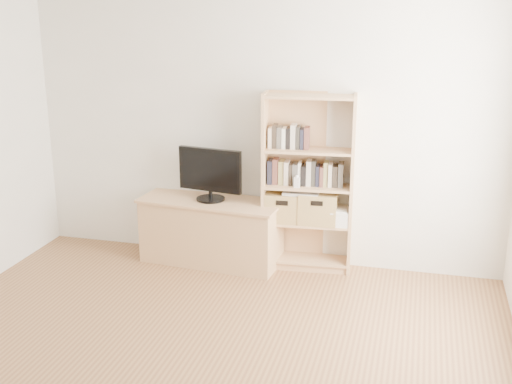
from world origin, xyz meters
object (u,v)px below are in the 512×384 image
(tv_stand, at_px, (211,232))
(television, at_px, (210,174))
(bookshelf, at_px, (308,183))
(baby_monitor, at_px, (297,182))
(basket_left, at_px, (284,206))
(basket_right, at_px, (318,207))
(laptop, at_px, (302,192))

(tv_stand, height_order, television, television)
(bookshelf, xyz_separation_m, baby_monitor, (-0.08, -0.10, 0.03))
(tv_stand, bearing_deg, bookshelf, 11.36)
(baby_monitor, relative_size, basket_left, 0.29)
(television, relative_size, basket_right, 1.81)
(television, height_order, basket_right, television)
(tv_stand, height_order, baby_monitor, baby_monitor)
(television, height_order, basket_left, television)
(television, bearing_deg, basket_right, 14.89)
(basket_right, distance_m, laptop, 0.21)
(basket_right, xyz_separation_m, laptop, (-0.15, -0.02, 0.14))
(bookshelf, relative_size, basket_right, 4.75)
(television, xyz_separation_m, baby_monitor, (0.82, -0.00, -0.02))
(bookshelf, bearing_deg, laptop, -166.03)
(television, relative_size, laptop, 1.93)
(bookshelf, distance_m, basket_left, 0.32)
(tv_stand, distance_m, television, 0.57)
(tv_stand, height_order, bookshelf, bookshelf)
(basket_left, xyz_separation_m, laptop, (0.17, 0.01, 0.15))
(tv_stand, relative_size, basket_right, 3.76)
(baby_monitor, xyz_separation_m, basket_right, (0.18, 0.10, -0.25))
(basket_left, distance_m, laptop, 0.22)
(bookshelf, relative_size, laptop, 5.06)
(baby_monitor, xyz_separation_m, laptop, (0.03, 0.08, -0.11))
(laptop, bearing_deg, tv_stand, -174.90)
(tv_stand, xyz_separation_m, baby_monitor, (0.82, -0.00, 0.56))
(basket_right, bearing_deg, television, -177.71)
(basket_right, bearing_deg, laptop, -175.56)
(baby_monitor, height_order, laptop, baby_monitor)
(bookshelf, height_order, basket_right, bookshelf)
(tv_stand, bearing_deg, laptop, 10.58)
(television, bearing_deg, tv_stand, 9.09)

